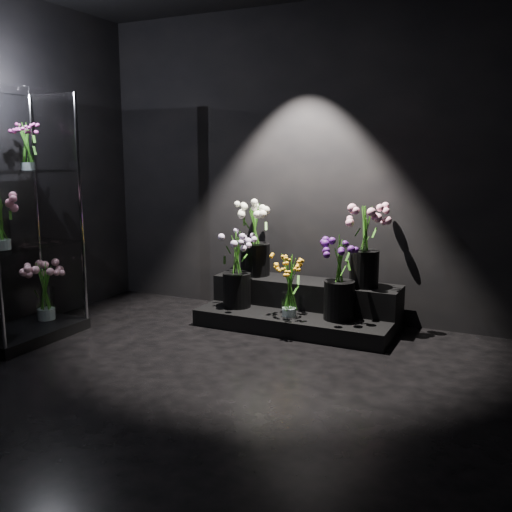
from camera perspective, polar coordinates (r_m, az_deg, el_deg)
The scene contains 12 objects.
floor at distance 3.81m, azimuth -7.24°, elevation -13.02°, with size 4.00×4.00×0.00m, color black.
wall_back at distance 5.29m, azimuth 4.35°, elevation 9.15°, with size 4.00×4.00×0.00m, color black.
display_riser at distance 5.09m, azimuth 4.55°, elevation -5.08°, with size 1.69×0.75×0.38m.
display_case at distance 4.88m, azimuth -22.68°, elevation 3.53°, with size 0.54×0.90×1.99m.
bouquet_orange_bells at distance 4.78m, azimuth 3.37°, elevation -2.83°, with size 0.30×0.30×0.54m.
bouquet_lilac at distance 5.05m, azimuth -1.94°, elevation -0.72°, with size 0.46×0.46×0.69m.
bouquet_purple at distance 4.72m, azimuth 8.36°, elevation -1.85°, with size 0.33×0.33×0.70m.
bouquet_cream_roses at distance 5.27m, azimuth -0.09°, elevation 2.44°, with size 0.43×0.43×0.73m.
bouquet_pink_roses at distance 4.88m, azimuth 10.85°, elevation 1.68°, with size 0.50×0.50×0.70m.
bouquet_case_pink at distance 4.72m, azimuth -24.26°, elevation 3.36°, with size 0.36×0.36×0.44m.
bouquet_case_magenta at distance 5.00m, azimuth -21.98°, elevation 10.14°, with size 0.26×0.26×0.37m.
bouquet_case_base_pink at distance 5.18m, azimuth -20.37°, elevation -3.17°, with size 0.38×0.38×0.49m.
Camera 1 is at (1.92, -2.93, 1.50)m, focal length 40.00 mm.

